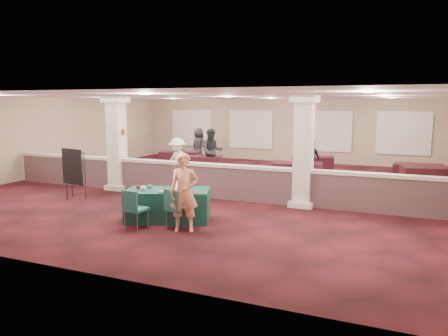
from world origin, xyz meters
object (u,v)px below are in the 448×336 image
at_px(conf_chair_main, 175,206).
at_px(far_table_back_center, 313,164).
at_px(far_table_front_right, 429,177).
at_px(far_table_back_right, 418,173).
at_px(far_table_back_left, 180,159).
at_px(attendee_b, 178,161).
at_px(attendee_a, 212,151).
at_px(conf_chair_side, 133,206).
at_px(far_table_front_left, 201,164).
at_px(far_table_front_center, 297,172).
at_px(woman, 184,192).
at_px(attendee_c, 310,159).
at_px(near_table, 168,205).
at_px(easel_board, 72,167).
at_px(attendee_d, 199,146).

relative_size(conf_chair_main, far_table_back_center, 0.55).
relative_size(far_table_front_right, far_table_back_right, 1.06).
bearing_deg(far_table_back_left, attendee_b, -62.04).
xyz_separation_m(far_table_back_right, attendee_a, (-8.07, -1.04, 0.60)).
bearing_deg(attendee_a, far_table_back_right, -20.52).
bearing_deg(attendee_b, conf_chair_side, -59.01).
xyz_separation_m(far_table_front_left, far_table_back_right, (8.63, 0.99, -0.00)).
bearing_deg(attendee_a, far_table_front_left, 147.29).
relative_size(far_table_front_center, attendee_b, 1.07).
height_order(far_table_front_left, far_table_back_right, far_table_front_left).
relative_size(woman, attendee_b, 1.07).
distance_m(far_table_front_center, attendee_a, 3.96).
xyz_separation_m(far_table_front_left, far_table_front_right, (9.00, 0.00, 0.02)).
relative_size(conf_chair_main, far_table_front_center, 0.52).
bearing_deg(far_table_back_left, far_table_front_right, -5.61).
xyz_separation_m(far_table_front_left, attendee_a, (0.56, -0.05, 0.60)).
xyz_separation_m(far_table_front_center, attendee_c, (0.38, 0.52, 0.45)).
distance_m(conf_chair_main, far_table_front_left, 8.64).
height_order(conf_chair_main, conf_chair_side, conf_chair_main).
bearing_deg(far_table_back_center, far_table_front_right, -22.20).
height_order(near_table, woman, woman).
relative_size(far_table_front_left, attendee_b, 1.02).
height_order(far_table_front_center, attendee_a, attendee_a).
bearing_deg(far_table_back_center, woman, -95.66).
relative_size(far_table_back_left, far_table_back_center, 1.04).
bearing_deg(near_table, far_table_back_center, 58.19).
height_order(far_table_front_left, attendee_c, attendee_c).
height_order(conf_chair_main, far_table_front_right, conf_chair_main).
height_order(conf_chair_side, easel_board, easel_board).
relative_size(attendee_a, attendee_d, 1.08).
xyz_separation_m(woman, attendee_b, (-3.02, 5.10, -0.06)).
relative_size(near_table, far_table_back_left, 1.14).
height_order(far_table_front_right, attendee_c, attendee_c).
height_order(far_table_front_left, far_table_front_right, far_table_front_right).
relative_size(woman, far_table_back_left, 1.01).
xyz_separation_m(conf_chair_main, woman, (0.27, -0.04, 0.35)).
relative_size(far_table_front_center, far_table_back_center, 1.05).
relative_size(conf_chair_side, easel_board, 0.61).
distance_m(far_table_back_center, attendee_d, 5.97).
bearing_deg(far_table_back_left, near_table, -62.91).
bearing_deg(far_table_front_center, attendee_a, 170.44).
relative_size(attendee_a, attendee_c, 1.15).
height_order(far_table_back_center, attendee_a, attendee_a).
xyz_separation_m(woman, far_table_back_center, (0.98, 9.88, -0.56)).
height_order(far_table_front_center, attendee_c, attendee_c).
bearing_deg(conf_chair_main, attendee_c, 96.51).
relative_size(easel_board, far_table_back_right, 0.90).
height_order(conf_chair_side, far_table_front_center, conf_chair_side).
height_order(woman, attendee_a, attendee_a).
bearing_deg(conf_chair_side, far_table_front_right, 57.73).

